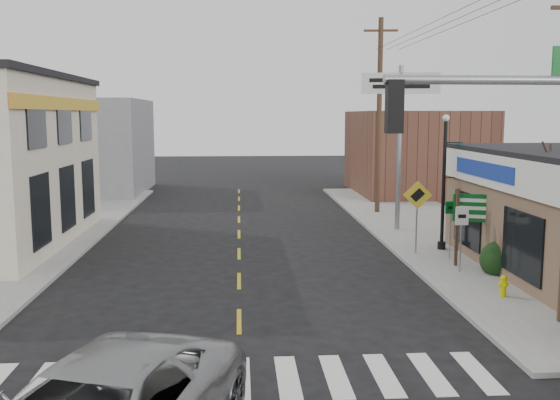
{
  "coord_description": "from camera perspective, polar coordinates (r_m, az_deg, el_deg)",
  "views": [
    {
      "loc": [
        0.04,
        -11.78,
        5.37
      ],
      "look_at": [
        1.27,
        6.91,
        2.8
      ],
      "focal_mm": 40.0,
      "sensor_mm": 36.0,
      "label": 1
    }
  ],
  "objects": [
    {
      "name": "sidewalk_left",
      "position": [
        26.9,
        -23.37,
        -4.21
      ],
      "size": [
        6.0,
        38.0,
        0.13
      ],
      "primitive_type": "cube",
      "color": "gray",
      "rests_on": "ground"
    },
    {
      "name": "lamp_post",
      "position": [
        24.94,
        14.91,
        2.5
      ],
      "size": [
        0.68,
        0.53,
        5.24
      ],
      "rotation": [
        0.0,
        0.0,
        0.36
      ],
      "color": "black",
      "rests_on": "sidewalk_right"
    },
    {
      "name": "guide_sign",
      "position": [
        22.63,
        17.44,
        -1.39
      ],
      "size": [
        1.55,
        0.13,
        2.71
      ],
      "rotation": [
        0.0,
        0.0,
        -0.35
      ],
      "color": "#4C3523",
      "rests_on": "sidewalk_right"
    },
    {
      "name": "shrub_back",
      "position": [
        22.04,
        19.3,
        -5.18
      ],
      "size": [
        1.21,
        1.21,
        0.91
      ],
      "primitive_type": "ellipsoid",
      "color": "black",
      "rests_on": "sidewalk_right"
    },
    {
      "name": "fire_hydrant",
      "position": [
        19.36,
        19.76,
        -7.31
      ],
      "size": [
        0.2,
        0.2,
        0.63
      ],
      "rotation": [
        0.0,
        0.0,
        0.07
      ],
      "color": "#BFC400",
      "rests_on": "sidewalk_right"
    },
    {
      "name": "ground",
      "position": [
        12.94,
        -3.76,
        -16.71
      ],
      "size": [
        140.0,
        140.0,
        0.0
      ],
      "primitive_type": "plane",
      "color": "black",
      "rests_on": "ground"
    },
    {
      "name": "crosswalk",
      "position": [
        13.31,
        -3.76,
        -15.98
      ],
      "size": [
        11.0,
        2.2,
        0.01
      ],
      "primitive_type": "cube",
      "color": "silver",
      "rests_on": "ground"
    },
    {
      "name": "bldg_distant_right",
      "position": [
        43.53,
        12.24,
        4.25
      ],
      "size": [
        8.0,
        10.0,
        5.6
      ],
      "primitive_type": "cube",
      "color": "brown",
      "rests_on": "ground"
    },
    {
      "name": "ped_crossing_sign",
      "position": [
        23.99,
        12.43,
        -0.36
      ],
      "size": [
        1.08,
        0.08,
        2.79
      ],
      "rotation": [
        0.0,
        0.0,
        -0.25
      ],
      "color": "gray",
      "rests_on": "sidewalk_right"
    },
    {
      "name": "bldg_distant_left",
      "position": [
        45.2,
        -17.95,
        4.68
      ],
      "size": [
        9.0,
        10.0,
        6.4
      ],
      "primitive_type": "cube",
      "color": "gray",
      "rests_on": "ground"
    },
    {
      "name": "center_line",
      "position": [
        20.49,
        -3.77,
        -7.38
      ],
      "size": [
        0.12,
        56.0,
        0.01
      ],
      "primitive_type": "cube",
      "color": "gold",
      "rests_on": "ground"
    },
    {
      "name": "dance_center_sign",
      "position": [
        28.84,
        10.92,
        8.26
      ],
      "size": [
        3.5,
        0.22,
        7.43
      ],
      "rotation": [
        0.0,
        0.0,
        -0.18
      ],
      "color": "gray",
      "rests_on": "sidewalk_right"
    },
    {
      "name": "utility_pole_far",
      "position": [
        33.89,
        9.05,
        7.76
      ],
      "size": [
        1.79,
        0.27,
        10.27
      ],
      "rotation": [
        0.0,
        0.0,
        -0.1
      ],
      "color": "#47341F",
      "rests_on": "sidewalk_right"
    },
    {
      "name": "sidewalk_right",
      "position": [
        26.87,
        15.84,
        -3.87
      ],
      "size": [
        6.0,
        38.0,
        0.13
      ],
      "primitive_type": "cube",
      "color": "gray",
      "rests_on": "ground"
    }
  ]
}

